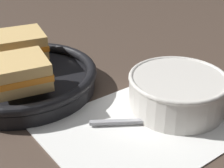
% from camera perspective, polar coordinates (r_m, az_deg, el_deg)
% --- Properties ---
extents(ground_plane, '(4.00, 4.00, 0.00)m').
position_cam_1_polar(ground_plane, '(0.55, -0.80, -5.65)').
color(ground_plane, '#47382D').
extents(napkin, '(0.27, 0.23, 0.00)m').
position_cam_1_polar(napkin, '(0.52, 4.11, -7.75)').
color(napkin, white).
rests_on(napkin, ground_plane).
extents(soup_bowl, '(0.16, 0.16, 0.06)m').
position_cam_1_polar(soup_bowl, '(0.57, 10.82, -1.03)').
color(soup_bowl, silver).
rests_on(soup_bowl, ground_plane).
extents(spoon, '(0.15, 0.10, 0.01)m').
position_cam_1_polar(spoon, '(0.54, 8.63, -5.93)').
color(spoon, '#9E9EA3').
rests_on(spoon, napkin).
extents(skillet, '(0.27, 0.27, 0.04)m').
position_cam_1_polar(skillet, '(0.64, -14.48, 0.79)').
color(skillet, black).
rests_on(skillet, ground_plane).
extents(sandwich_near_left, '(0.10, 0.10, 0.05)m').
position_cam_1_polar(sandwich_near_left, '(0.57, -15.04, 1.88)').
color(sandwich_near_left, '#DBB26B').
rests_on(sandwich_near_left, skillet).
extents(sandwich_near_right, '(0.10, 0.10, 0.05)m').
position_cam_1_polar(sandwich_near_right, '(0.68, -14.90, 6.37)').
color(sandwich_near_right, '#DBB26B').
rests_on(sandwich_near_right, skillet).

